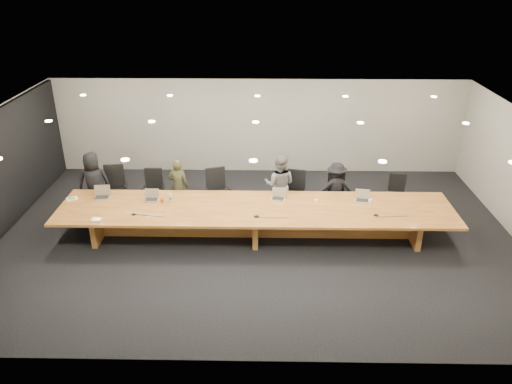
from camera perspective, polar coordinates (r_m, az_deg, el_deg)
ground at (r=11.72m, az=-0.03°, el=-5.05°), size 12.00×12.00×0.00m
back_wall at (r=14.83m, az=0.27°, el=7.51°), size 12.00×0.02×2.80m
conference_table at (r=11.47m, az=-0.03°, el=-2.81°), size 9.00×1.80×0.75m
chair_far_left at (r=13.14m, az=-15.87°, el=0.34°), size 0.68×0.68×1.19m
chair_left at (r=12.98m, az=-11.67°, el=0.22°), size 0.57×0.57×1.08m
chair_mid_left at (r=12.53m, az=-4.37°, el=0.03°), size 0.76×0.76×1.18m
chair_mid_right at (r=12.60m, az=4.43°, el=-0.01°), size 0.68×0.68×1.11m
chair_right at (r=12.72m, az=9.13°, el=-0.21°), size 0.56×0.56×1.03m
chair_far_right at (r=13.09m, az=15.79°, el=-0.20°), size 0.58×0.58×1.00m
person_a at (r=13.09m, az=-18.02°, el=0.97°), size 0.88×0.67×1.61m
person_b at (r=12.71m, az=-8.85°, el=0.71°), size 0.54×0.39×1.41m
person_c at (r=12.39m, az=2.72°, el=0.83°), size 0.88×0.75×1.60m
person_d at (r=12.66m, az=9.10°, el=0.46°), size 0.91×0.57×1.35m
laptop_a at (r=12.30m, az=-17.28°, el=-0.06°), size 0.39×0.30×0.29m
laptop_b at (r=11.90m, az=-11.91°, el=-0.38°), size 0.33×0.24×0.25m
laptop_d at (r=11.69m, az=2.52°, el=-0.29°), size 0.37×0.31×0.26m
laptop_e at (r=11.87m, az=12.08°, el=-0.45°), size 0.36×0.29×0.26m
water_bottle at (r=11.72m, az=-9.74°, el=-0.68°), size 0.08×0.08×0.22m
amber_mug at (r=11.78m, az=-10.70°, el=-0.99°), size 0.07×0.07×0.09m
paper_cup_near at (r=11.66m, az=6.92°, el=-1.02°), size 0.09×0.09×0.08m
paper_cup_far at (r=11.86m, az=12.96°, el=-1.01°), size 0.09×0.09×0.09m
notepad at (r=12.54m, az=-20.29°, el=-0.72°), size 0.31×0.28×0.01m
lime_gadget at (r=12.51m, az=-20.30°, el=-0.67°), size 0.14×0.08×0.02m
av_box at (r=11.35m, az=-17.79°, el=-3.04°), size 0.22×0.17×0.03m
mic_left at (r=11.38m, az=-13.79°, el=-2.46°), size 0.14×0.14×0.03m
mic_center at (r=10.96m, az=0.07°, el=-2.76°), size 0.16×0.16×0.03m
mic_right at (r=11.33m, az=13.58°, el=-2.55°), size 0.13×0.13×0.03m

